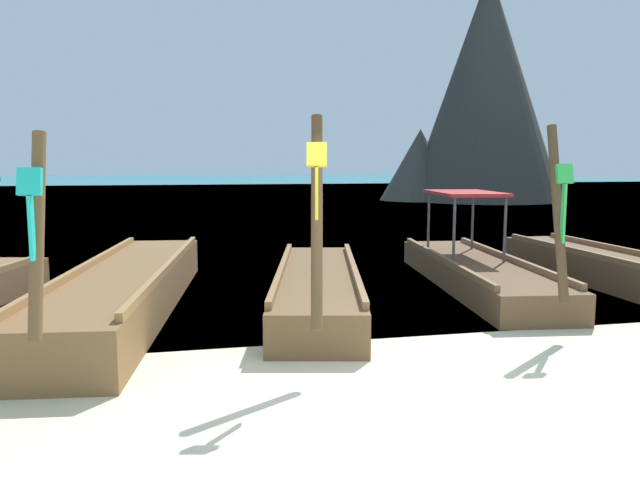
{
  "coord_description": "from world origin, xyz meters",
  "views": [
    {
      "loc": [
        -1.91,
        -4.9,
        2.16
      ],
      "look_at": [
        0.0,
        4.1,
        1.0
      ],
      "focal_mm": 34.01,
      "sensor_mm": 36.0,
      "label": 1
    }
  ],
  "objects_px": {
    "longtail_boat_turquoise_ribbon": "(128,290)",
    "longtail_boat_green_ribbon": "(476,270)",
    "longtail_boat_yellow_ribbon": "(318,287)",
    "longtail_boat_blue_ribbon": "(626,273)",
    "karst_rock": "(481,93)"
  },
  "relations": [
    {
      "from": "longtail_boat_yellow_ribbon",
      "to": "longtail_boat_green_ribbon",
      "type": "bearing_deg",
      "value": 15.05
    },
    {
      "from": "longtail_boat_yellow_ribbon",
      "to": "longtail_boat_green_ribbon",
      "type": "distance_m",
      "value": 3.13
    },
    {
      "from": "longtail_boat_turquoise_ribbon",
      "to": "longtail_boat_blue_ribbon",
      "type": "bearing_deg",
      "value": -1.25
    },
    {
      "from": "longtail_boat_turquoise_ribbon",
      "to": "longtail_boat_green_ribbon",
      "type": "distance_m",
      "value": 5.86
    },
    {
      "from": "longtail_boat_turquoise_ribbon",
      "to": "longtail_boat_blue_ribbon",
      "type": "distance_m",
      "value": 8.23
    },
    {
      "from": "longtail_boat_green_ribbon",
      "to": "longtail_boat_turquoise_ribbon",
      "type": "bearing_deg",
      "value": -173.84
    },
    {
      "from": "longtail_boat_turquoise_ribbon",
      "to": "longtail_boat_yellow_ribbon",
      "type": "height_order",
      "value": "longtail_boat_yellow_ribbon"
    },
    {
      "from": "longtail_boat_blue_ribbon",
      "to": "karst_rock",
      "type": "height_order",
      "value": "karst_rock"
    },
    {
      "from": "longtail_boat_green_ribbon",
      "to": "longtail_boat_blue_ribbon",
      "type": "bearing_deg",
      "value": -18.66
    },
    {
      "from": "longtail_boat_yellow_ribbon",
      "to": "longtail_boat_blue_ribbon",
      "type": "distance_m",
      "value": 5.42
    },
    {
      "from": "longtail_boat_turquoise_ribbon",
      "to": "karst_rock",
      "type": "relative_size",
      "value": 0.53
    },
    {
      "from": "longtail_boat_turquoise_ribbon",
      "to": "karst_rock",
      "type": "distance_m",
      "value": 30.74
    },
    {
      "from": "longtail_boat_green_ribbon",
      "to": "longtail_boat_yellow_ribbon",
      "type": "bearing_deg",
      "value": -164.95
    },
    {
      "from": "longtail_boat_green_ribbon",
      "to": "longtail_boat_blue_ribbon",
      "type": "height_order",
      "value": "longtail_boat_blue_ribbon"
    },
    {
      "from": "karst_rock",
      "to": "longtail_boat_turquoise_ribbon",
      "type": "bearing_deg",
      "value": -125.97
    }
  ]
}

